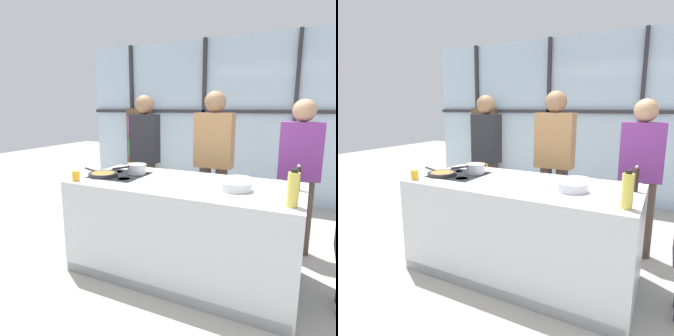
% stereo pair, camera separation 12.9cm
% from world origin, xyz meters
% --- Properties ---
extents(ground_plane, '(18.00, 18.00, 0.00)m').
position_xyz_m(ground_plane, '(0.00, 0.00, 0.00)').
color(ground_plane, '#ADA89E').
extents(back_window_wall, '(6.40, 0.10, 2.80)m').
position_xyz_m(back_window_wall, '(0.00, 2.79, 1.40)').
color(back_window_wall, silver).
rests_on(back_window_wall, ground_plane).
extents(bookshelf, '(0.50, 0.19, 1.60)m').
position_xyz_m(bookshelf, '(-2.06, 2.60, 0.80)').
color(bookshelf, brown).
rests_on(bookshelf, ground_plane).
extents(demo_island, '(2.12, 0.98, 0.91)m').
position_xyz_m(demo_island, '(-0.00, -0.00, 0.46)').
color(demo_island, silver).
rests_on(demo_island, ground_plane).
extents(spectator_far_left, '(0.38, 0.25, 1.77)m').
position_xyz_m(spectator_far_left, '(-0.95, 0.92, 1.04)').
color(spectator_far_left, '#47382D').
rests_on(spectator_far_left, ground_plane).
extents(spectator_center_left, '(0.45, 0.25, 1.80)m').
position_xyz_m(spectator_center_left, '(0.00, 0.92, 1.03)').
color(spectator_center_left, '#47382D').
rests_on(spectator_center_left, ground_plane).
extents(spectator_center_right, '(0.43, 0.24, 1.69)m').
position_xyz_m(spectator_center_right, '(0.95, 0.92, 0.97)').
color(spectator_center_right, '#47382D').
rests_on(spectator_center_right, ground_plane).
extents(frying_pan, '(0.50, 0.30, 0.04)m').
position_xyz_m(frying_pan, '(-0.85, -0.12, 0.93)').
color(frying_pan, '#232326').
rests_on(frying_pan, demo_island).
extents(saucepan, '(0.25, 0.35, 0.11)m').
position_xyz_m(saucepan, '(-0.60, 0.12, 0.97)').
color(saucepan, silver).
rests_on(saucepan, demo_island).
extents(white_plate, '(0.24, 0.24, 0.01)m').
position_xyz_m(white_plate, '(0.44, 0.37, 0.92)').
color(white_plate, white).
rests_on(white_plate, demo_island).
extents(mixing_bowl, '(0.27, 0.27, 0.08)m').
position_xyz_m(mixing_bowl, '(0.50, -0.06, 0.96)').
color(mixing_bowl, silver).
rests_on(mixing_bowl, demo_island).
extents(oil_bottle, '(0.08, 0.08, 0.27)m').
position_xyz_m(oil_bottle, '(0.96, -0.32, 1.04)').
color(oil_bottle, '#E0CC4C').
rests_on(oil_bottle, demo_island).
extents(pepper_grinder, '(0.04, 0.04, 0.22)m').
position_xyz_m(pepper_grinder, '(0.97, 0.17, 1.02)').
color(pepper_grinder, '#332319').
rests_on(pepper_grinder, demo_island).
extents(juice_glass_near, '(0.07, 0.07, 0.09)m').
position_xyz_m(juice_glass_near, '(-0.96, -0.39, 0.96)').
color(juice_glass_near, orange).
rests_on(juice_glass_near, demo_island).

